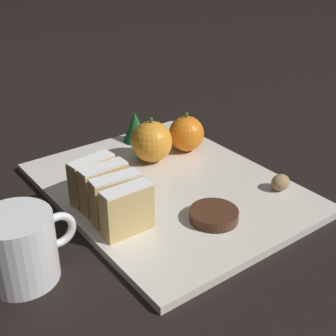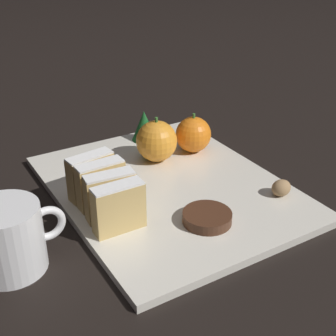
# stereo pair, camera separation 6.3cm
# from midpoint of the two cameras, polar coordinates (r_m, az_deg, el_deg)

# --- Properties ---
(ground_plane) EXTENTS (6.00, 6.00, 0.00)m
(ground_plane) POSITION_cam_midpoint_polar(r_m,az_deg,el_deg) (0.75, -2.40, -2.88)
(ground_plane) COLOR black
(serving_platter) EXTENTS (0.33, 0.42, 0.01)m
(serving_platter) POSITION_cam_midpoint_polar(r_m,az_deg,el_deg) (0.75, -2.41, -2.49)
(serving_platter) COLOR silver
(serving_platter) RESTS_ON ground_plane
(stollen_slice_front) EXTENTS (0.07, 0.03, 0.07)m
(stollen_slice_front) POSITION_cam_midpoint_polar(r_m,az_deg,el_deg) (0.62, -7.87, -5.19)
(stollen_slice_front) COLOR tan
(stollen_slice_front) RESTS_ON serving_platter
(stollen_slice_second) EXTENTS (0.07, 0.03, 0.07)m
(stollen_slice_second) POSITION_cam_midpoint_polar(r_m,az_deg,el_deg) (0.65, -9.07, -3.78)
(stollen_slice_second) COLOR tan
(stollen_slice_second) RESTS_ON serving_platter
(stollen_slice_third) EXTENTS (0.07, 0.03, 0.07)m
(stollen_slice_third) POSITION_cam_midpoint_polar(r_m,az_deg,el_deg) (0.68, -10.29, -2.51)
(stollen_slice_third) COLOR tan
(stollen_slice_third) RESTS_ON serving_platter
(stollen_slice_fourth) EXTENTS (0.07, 0.03, 0.07)m
(stollen_slice_fourth) POSITION_cam_midpoint_polar(r_m,az_deg,el_deg) (0.70, -11.73, -1.44)
(stollen_slice_fourth) COLOR tan
(stollen_slice_fourth) RESTS_ON serving_platter
(orange_near) EXTENTS (0.07, 0.07, 0.08)m
(orange_near) POSITION_cam_midpoint_polar(r_m,az_deg,el_deg) (0.81, -4.25, 3.18)
(orange_near) COLOR orange
(orange_near) RESTS_ON serving_platter
(orange_far) EXTENTS (0.06, 0.06, 0.07)m
(orange_far) POSITION_cam_midpoint_polar(r_m,az_deg,el_deg) (0.85, 0.12, 4.17)
(orange_far) COLOR orange
(orange_far) RESTS_ON serving_platter
(walnut) EXTENTS (0.03, 0.03, 0.03)m
(walnut) POSITION_cam_midpoint_polar(r_m,az_deg,el_deg) (0.74, 11.19, -1.78)
(walnut) COLOR #9E7A51
(walnut) RESTS_ON serving_platter
(chocolate_cookie) EXTENTS (0.07, 0.07, 0.02)m
(chocolate_cookie) POSITION_cam_midpoint_polar(r_m,az_deg,el_deg) (0.66, 2.88, -5.82)
(chocolate_cookie) COLOR #472819
(chocolate_cookie) RESTS_ON serving_platter
(evergreen_sprig) EXTENTS (0.05, 0.05, 0.06)m
(evergreen_sprig) POSITION_cam_midpoint_polar(r_m,az_deg,el_deg) (0.89, -6.06, 4.99)
(evergreen_sprig) COLOR #195623
(evergreen_sprig) RESTS_ON serving_platter
(coffee_mug) EXTENTS (0.12, 0.09, 0.09)m
(coffee_mug) POSITION_cam_midpoint_polar(r_m,az_deg,el_deg) (0.59, -20.54, -9.16)
(coffee_mug) COLOR white
(coffee_mug) RESTS_ON ground_plane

